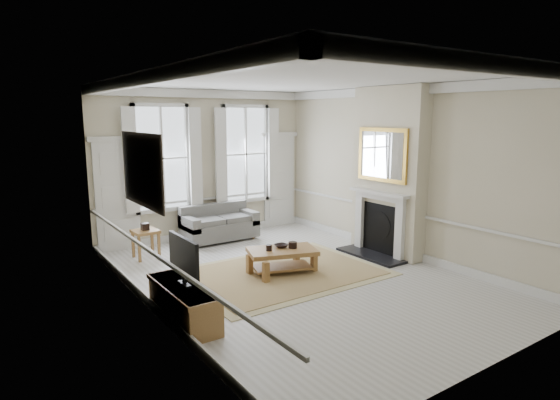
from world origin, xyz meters
TOP-DOWN VIEW (x-y plane):
  - floor at (0.00, 0.00)m, footprint 7.20×7.20m
  - ceiling at (0.00, 0.00)m, footprint 7.20×7.20m
  - back_wall at (0.00, 3.60)m, footprint 5.20×0.00m
  - left_wall at (-2.60, 0.00)m, footprint 0.00×7.20m
  - right_wall at (2.60, 0.00)m, footprint 0.00×7.20m
  - window_left at (-1.05, 3.55)m, footprint 1.26×0.20m
  - window_right at (1.05, 3.55)m, footprint 1.26×0.20m
  - door_left at (-2.05, 3.56)m, footprint 0.90×0.08m
  - door_right at (2.05, 3.56)m, footprint 0.90×0.08m
  - painting at (-2.56, 0.30)m, footprint 0.05×1.66m
  - chimney_breast at (2.43, 0.20)m, footprint 0.35×1.70m
  - hearth at (2.00, 0.20)m, footprint 0.55×1.50m
  - fireplace at (2.20, 0.20)m, footprint 0.21×1.45m
  - mirror at (2.21, 0.20)m, footprint 0.06×1.26m
  - sofa at (0.05, 3.11)m, footprint 1.67×0.81m
  - side_table at (-1.79, 2.67)m, footprint 0.50×0.50m
  - rug at (-0.07, 0.38)m, footprint 3.50×2.60m
  - coffee_table at (-0.07, 0.38)m, footprint 1.37×1.05m
  - ceramic_pot_a at (-0.32, 0.43)m, footprint 0.11×0.11m
  - ceramic_pot_b at (0.13, 0.33)m, footprint 0.16×0.16m
  - bowl at (-0.02, 0.48)m, footprint 0.26×0.26m
  - tv_stand at (-2.34, -0.53)m, footprint 0.47×1.47m
  - tv at (-2.32, -0.53)m, footprint 0.08×0.90m

SIDE VIEW (x-z plane):
  - floor at x=0.00m, z-range 0.00..0.00m
  - rug at x=-0.07m, z-range 0.00..0.02m
  - hearth at x=2.00m, z-range 0.00..0.05m
  - tv_stand at x=-2.34m, z-range 0.00..0.53m
  - sofa at x=0.05m, z-range -0.06..0.76m
  - coffee_table at x=-0.07m, z-range 0.14..0.60m
  - side_table at x=-1.79m, z-range 0.18..0.76m
  - bowl at x=-0.02m, z-range 0.45..0.51m
  - ceramic_pot_a at x=-0.32m, z-range 0.45..0.56m
  - ceramic_pot_b at x=0.13m, z-range 0.45..0.56m
  - fireplace at x=2.20m, z-range 0.07..1.40m
  - tv at x=-2.32m, z-range 0.58..1.26m
  - door_left at x=-2.05m, z-range 0.00..2.30m
  - door_right at x=2.05m, z-range 0.00..2.30m
  - back_wall at x=0.00m, z-range -0.90..4.30m
  - left_wall at x=-2.60m, z-range -1.90..5.30m
  - right_wall at x=2.60m, z-range -1.90..5.30m
  - chimney_breast at x=2.43m, z-range 0.01..3.39m
  - window_left at x=-1.05m, z-range 0.80..3.00m
  - window_right at x=1.05m, z-range 0.80..3.00m
  - painting at x=-2.56m, z-range 1.52..2.58m
  - mirror at x=2.21m, z-range 1.52..2.58m
  - ceiling at x=0.00m, z-range 3.40..3.40m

